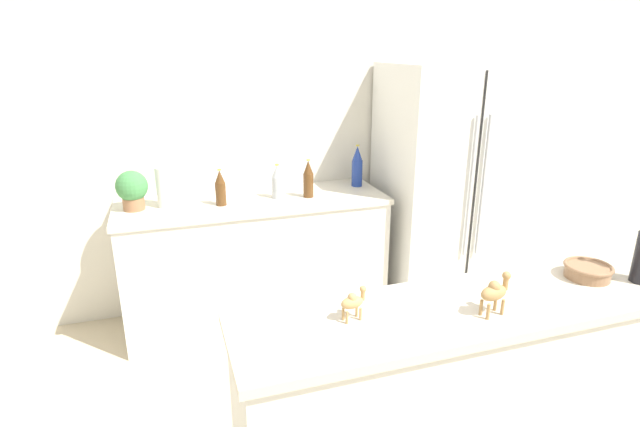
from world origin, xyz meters
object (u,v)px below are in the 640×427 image
(back_bottle_1, at_px, (357,167))
(fruit_bowl, at_px, (588,271))
(refrigerator, at_px, (446,186))
(camel_figurine, at_px, (495,291))
(potted_plant, at_px, (132,189))
(back_bottle_0, at_px, (220,188))
(back_bottle_2, at_px, (308,179))
(paper_towel_roll, at_px, (165,187))
(back_bottle_3, at_px, (277,182))
(camel_figurine_second, at_px, (353,301))

(back_bottle_1, xyz_separation_m, fruit_bowl, (0.20, -1.93, 0.00))
(refrigerator, bearing_deg, camel_figurine, -117.51)
(refrigerator, distance_m, potted_plant, 2.21)
(back_bottle_0, distance_m, back_bottle_2, 0.59)
(back_bottle_1, distance_m, camel_figurine, 2.09)
(potted_plant, distance_m, back_bottle_0, 0.54)
(potted_plant, relative_size, back_bottle_2, 0.96)
(back_bottle_0, bearing_deg, back_bottle_1, 8.98)
(paper_towel_roll, height_order, camel_figurine, camel_figurine)
(back_bottle_2, relative_size, fruit_bowl, 1.44)
(back_bottle_1, relative_size, fruit_bowl, 1.68)
(potted_plant, bearing_deg, back_bottle_0, -7.80)
(back_bottle_0, relative_size, back_bottle_1, 0.78)
(paper_towel_roll, xyz_separation_m, back_bottle_3, (0.73, -0.03, -0.02))
(potted_plant, distance_m, paper_towel_roll, 0.20)
(back_bottle_1, height_order, back_bottle_3, back_bottle_1)
(potted_plant, height_order, paper_towel_roll, paper_towel_roll)
(back_bottle_0, relative_size, back_bottle_3, 1.02)
(refrigerator, height_order, fruit_bowl, refrigerator)
(refrigerator, relative_size, fruit_bowl, 9.69)
(refrigerator, xyz_separation_m, camel_figurine_second, (-1.45, -1.77, 0.20))
(potted_plant, relative_size, camel_figurine_second, 2.13)
(refrigerator, relative_size, camel_figurine_second, 15.07)
(back_bottle_0, distance_m, fruit_bowl, 2.15)
(fruit_bowl, xyz_separation_m, camel_figurine_second, (-1.00, -0.01, 0.04))
(refrigerator, height_order, back_bottle_1, refrigerator)
(back_bottle_1, distance_m, back_bottle_2, 0.45)
(back_bottle_0, distance_m, back_bottle_3, 0.39)
(paper_towel_roll, bearing_deg, refrigerator, -2.36)
(refrigerator, relative_size, back_bottle_1, 5.78)
(potted_plant, bearing_deg, back_bottle_1, 3.20)
(back_bottle_0, bearing_deg, camel_figurine, -70.20)
(refrigerator, distance_m, camel_figurine, 2.14)
(back_bottle_3, bearing_deg, paper_towel_roll, 177.77)
(paper_towel_roll, relative_size, back_bottle_2, 0.99)
(potted_plant, height_order, back_bottle_2, back_bottle_2)
(back_bottle_1, bearing_deg, fruit_bowl, -84.07)
(refrigerator, relative_size, camel_figurine, 11.81)
(back_bottle_1, bearing_deg, potted_plant, -176.80)
(paper_towel_roll, bearing_deg, back_bottle_1, 3.61)
(refrigerator, distance_m, paper_towel_roll, 2.01)
(potted_plant, relative_size, fruit_bowl, 1.37)
(refrigerator, xyz_separation_m, back_bottle_3, (-1.28, 0.05, 0.12))
(back_bottle_0, bearing_deg, camel_figurine_second, -83.10)
(back_bottle_1, xyz_separation_m, camel_figurine_second, (-0.80, -1.94, 0.04))
(back_bottle_2, xyz_separation_m, fruit_bowl, (0.62, -1.77, 0.02))
(fruit_bowl, bearing_deg, camel_figurine, -166.71)
(paper_towel_roll, relative_size, camel_figurine, 1.73)
(refrigerator, distance_m, back_bottle_0, 1.67)
(fruit_bowl, height_order, camel_figurine, camel_figurine)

